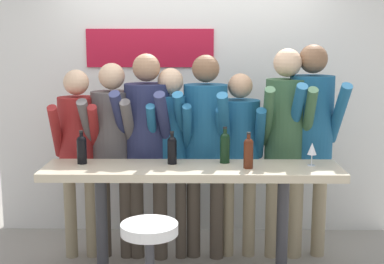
% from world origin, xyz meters
% --- Properties ---
extents(back_wall, '(3.83, 0.12, 2.65)m').
position_xyz_m(back_wall, '(-0.00, 1.27, 1.33)').
color(back_wall, silver).
rests_on(back_wall, ground_plane).
extents(tasting_table, '(2.23, 0.51, 0.94)m').
position_xyz_m(tasting_table, '(-0.00, 0.00, 0.78)').
color(tasting_table, beige).
rests_on(tasting_table, ground_plane).
extents(bar_stool, '(0.38, 0.38, 0.74)m').
position_xyz_m(bar_stool, '(-0.26, -0.69, 0.49)').
color(bar_stool, '#333338').
rests_on(bar_stool, ground_plane).
extents(person_far_left, '(0.42, 0.53, 1.64)m').
position_xyz_m(person_far_left, '(-0.97, 0.53, 1.02)').
color(person_far_left, gray).
rests_on(person_far_left, ground_plane).
extents(person_left, '(0.46, 0.56, 1.69)m').
position_xyz_m(person_left, '(-0.68, 0.53, 1.05)').
color(person_left, '#473D33').
rests_on(person_left, ground_plane).
extents(person_center_left, '(0.50, 0.61, 1.77)m').
position_xyz_m(person_center_left, '(-0.38, 0.50, 1.10)').
color(person_center_left, '#473D33').
rests_on(person_center_left, ground_plane).
extents(person_center, '(0.36, 0.49, 1.65)m').
position_xyz_m(person_center, '(-0.18, 0.51, 1.04)').
color(person_center, '#473D33').
rests_on(person_center, ground_plane).
extents(person_center_right, '(0.49, 0.60, 1.76)m').
position_xyz_m(person_center_right, '(0.11, 0.53, 1.09)').
color(person_center_right, '#473D33').
rests_on(person_center_right, ground_plane).
extents(person_right, '(0.42, 0.52, 1.60)m').
position_xyz_m(person_right, '(0.40, 0.57, 0.99)').
color(person_right, gray).
rests_on(person_right, ground_plane).
extents(person_far_right, '(0.43, 0.56, 1.81)m').
position_xyz_m(person_far_right, '(0.78, 0.54, 1.13)').
color(person_far_right, gray).
rests_on(person_far_right, ground_plane).
extents(person_rightmost, '(0.47, 0.59, 1.84)m').
position_xyz_m(person_rightmost, '(1.00, 0.57, 1.15)').
color(person_rightmost, gray).
rests_on(person_rightmost, ground_plane).
extents(wine_bottle_0, '(0.08, 0.08, 0.28)m').
position_xyz_m(wine_bottle_0, '(0.25, 0.13, 1.07)').
color(wine_bottle_0, black).
rests_on(wine_bottle_0, tasting_table).
extents(wine_bottle_1, '(0.07, 0.07, 0.27)m').
position_xyz_m(wine_bottle_1, '(0.42, -0.05, 1.07)').
color(wine_bottle_1, '#4C1E0F').
rests_on(wine_bottle_1, tasting_table).
extents(wine_bottle_2, '(0.07, 0.07, 0.26)m').
position_xyz_m(wine_bottle_2, '(-0.84, 0.09, 1.06)').
color(wine_bottle_2, black).
rests_on(wine_bottle_2, tasting_table).
extents(wine_bottle_3, '(0.07, 0.07, 0.25)m').
position_xyz_m(wine_bottle_3, '(-0.15, 0.09, 1.06)').
color(wine_bottle_3, black).
rests_on(wine_bottle_3, tasting_table).
extents(wine_glass_0, '(0.07, 0.07, 0.18)m').
position_xyz_m(wine_glass_0, '(0.90, 0.03, 1.07)').
color(wine_glass_0, silver).
rests_on(wine_glass_0, tasting_table).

